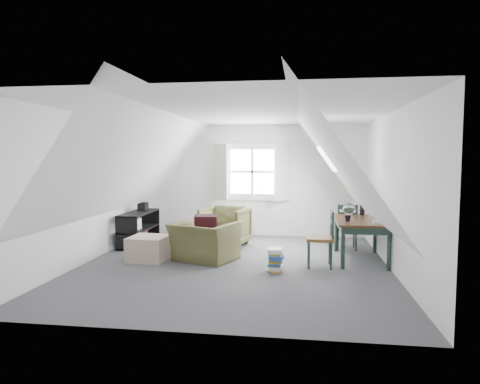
# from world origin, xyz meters

# --- Properties ---
(floor) EXTENTS (5.50, 5.50, 0.00)m
(floor) POSITION_xyz_m (0.00, 0.00, 0.00)
(floor) COLOR #47464B
(floor) RESTS_ON ground
(ceiling) EXTENTS (5.50, 5.50, 0.00)m
(ceiling) POSITION_xyz_m (0.00, 0.00, 2.50)
(ceiling) COLOR white
(ceiling) RESTS_ON wall_back
(wall_back) EXTENTS (5.00, 0.00, 5.00)m
(wall_back) POSITION_xyz_m (0.00, 2.75, 1.25)
(wall_back) COLOR white
(wall_back) RESTS_ON ground
(wall_front) EXTENTS (5.00, 0.00, 5.00)m
(wall_front) POSITION_xyz_m (0.00, -2.75, 1.25)
(wall_front) COLOR white
(wall_front) RESTS_ON ground
(wall_left) EXTENTS (0.00, 5.50, 5.50)m
(wall_left) POSITION_xyz_m (-2.50, 0.00, 1.25)
(wall_left) COLOR white
(wall_left) RESTS_ON ground
(wall_right) EXTENTS (0.00, 5.50, 5.50)m
(wall_right) POSITION_xyz_m (2.50, 0.00, 1.25)
(wall_right) COLOR white
(wall_right) RESTS_ON ground
(slope_left) EXTENTS (3.19, 5.50, 4.48)m
(slope_left) POSITION_xyz_m (-1.55, 0.00, 1.78)
(slope_left) COLOR white
(slope_left) RESTS_ON wall_left
(slope_right) EXTENTS (3.19, 5.50, 4.48)m
(slope_right) POSITION_xyz_m (1.55, 0.00, 1.78)
(slope_right) COLOR white
(slope_right) RESTS_ON wall_right
(dormer_window) EXTENTS (1.71, 0.35, 1.30)m
(dormer_window) POSITION_xyz_m (0.00, 2.68, 1.45)
(dormer_window) COLOR white
(dormer_window) RESTS_ON wall_back
(skylight) EXTENTS (0.35, 0.75, 0.47)m
(skylight) POSITION_xyz_m (1.55, 1.30, 1.75)
(skylight) COLOR white
(skylight) RESTS_ON slope_right
(armchair_near) EXTENTS (1.27, 1.19, 0.66)m
(armchair_near) POSITION_xyz_m (-0.56, 0.26, 0.00)
(armchair_near) COLOR #4C4B27
(armchair_near) RESTS_ON floor
(armchair_far) EXTENTS (1.01, 1.03, 0.79)m
(armchair_far) POSITION_xyz_m (-0.41, 1.48, 0.00)
(armchair_far) COLOR #4C4B27
(armchair_far) RESTS_ON floor
(throw_pillow) EXTENTS (0.41, 0.25, 0.41)m
(throw_pillow) POSITION_xyz_m (-0.56, 0.41, 0.58)
(throw_pillow) COLOR #360E1C
(throw_pillow) RESTS_ON armchair_near
(ottoman) EXTENTS (0.65, 0.65, 0.42)m
(ottoman) POSITION_xyz_m (-1.51, 0.14, 0.21)
(ottoman) COLOR tan
(ottoman) RESTS_ON floor
(dining_table) EXTENTS (0.86, 1.43, 0.71)m
(dining_table) POSITION_xyz_m (2.10, 0.65, 0.62)
(dining_table) COLOR #341F0E
(dining_table) RESTS_ON floor
(demijohn) EXTENTS (0.22, 0.22, 0.32)m
(demijohn) POSITION_xyz_m (1.95, 1.10, 0.85)
(demijohn) COLOR silver
(demijohn) RESTS_ON dining_table
(vase_twigs) EXTENTS (0.09, 0.10, 0.69)m
(vase_twigs) POSITION_xyz_m (2.21, 1.20, 0.87)
(vase_twigs) COLOR black
(vase_twigs) RESTS_ON dining_table
(cup) EXTENTS (0.13, 0.13, 0.10)m
(cup) POSITION_xyz_m (1.85, 0.35, 0.71)
(cup) COLOR black
(cup) RESTS_ON dining_table
(paper_box) EXTENTS (0.13, 0.09, 0.04)m
(paper_box) POSITION_xyz_m (2.30, 0.20, 0.74)
(paper_box) COLOR white
(paper_box) RESTS_ON dining_table
(dining_chair_far) EXTENTS (0.41, 0.41, 0.88)m
(dining_chair_far) POSITION_xyz_m (1.96, 1.50, 0.46)
(dining_chair_far) COLOR brown
(dining_chair_far) RESTS_ON floor
(dining_chair_near) EXTENTS (0.43, 0.43, 0.92)m
(dining_chair_near) POSITION_xyz_m (1.43, 0.10, 0.48)
(dining_chair_near) COLOR brown
(dining_chair_near) RESTS_ON floor
(media_shelf) EXTENTS (0.43, 1.30, 0.67)m
(media_shelf) POSITION_xyz_m (-2.18, 1.36, 0.30)
(media_shelf) COLOR black
(media_shelf) RESTS_ON floor
(electronics_box) EXTENTS (0.17, 0.23, 0.18)m
(electronics_box) POSITION_xyz_m (-2.18, 1.65, 0.74)
(electronics_box) COLOR black
(electronics_box) RESTS_ON media_shelf
(magazine_stack) EXTENTS (0.27, 0.32, 0.36)m
(magazine_stack) POSITION_xyz_m (0.70, -0.29, 0.18)
(magazine_stack) COLOR #B29933
(magazine_stack) RESTS_ON floor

